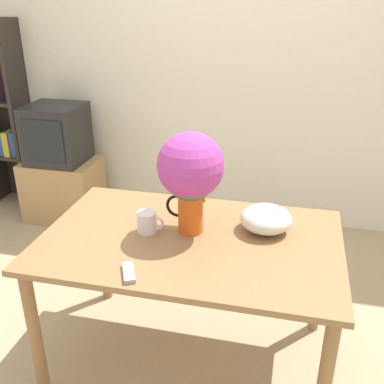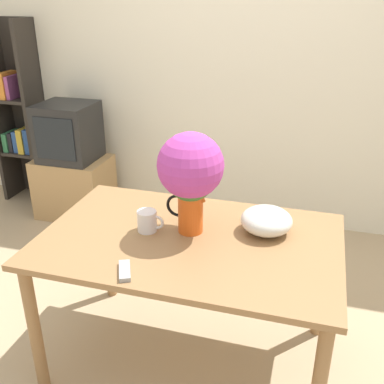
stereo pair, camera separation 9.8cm
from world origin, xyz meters
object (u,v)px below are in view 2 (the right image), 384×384
Objects in this scene: white_bowl at (266,221)px; tv_set at (68,132)px; flower_vase at (190,172)px; coffee_mug at (148,221)px.

tv_set reaches higher than white_bowl.
white_bowl is at bearing -34.14° from tv_set.
flower_vase is 1.97m from tv_set.
flower_vase reaches higher than tv_set.
coffee_mug is at bearing -47.74° from tv_set.
tv_set reaches higher than coffee_mug.
coffee_mug is at bearing -164.50° from flower_vase.
white_bowl is 2.17m from tv_set.
white_bowl is at bearing 14.29° from flower_vase.
coffee_mug is (-0.20, -0.06, -0.26)m from flower_vase.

